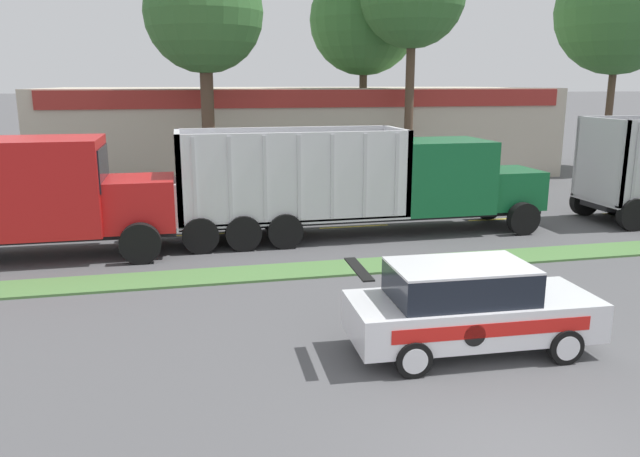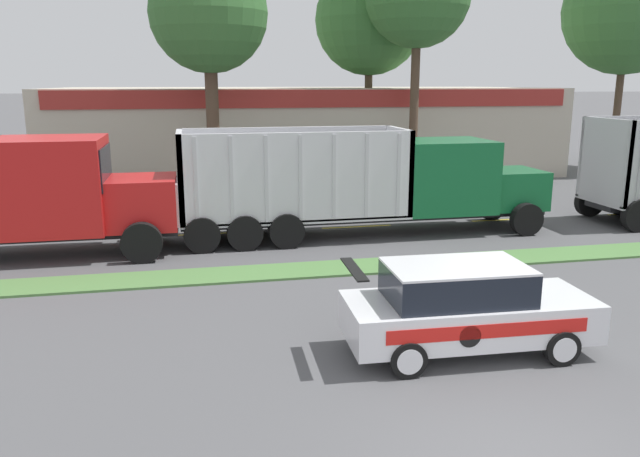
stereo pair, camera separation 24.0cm
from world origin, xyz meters
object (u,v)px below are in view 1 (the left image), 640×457
(rally_car, at_px, (468,307))
(traffic_cone, at_px, (435,298))
(dump_truck_mid, at_px, (396,185))
(dump_truck_lead, at_px, (12,199))

(rally_car, xyz_separation_m, traffic_cone, (0.17, 1.87, -0.49))
(traffic_cone, bearing_deg, dump_truck_mid, 77.23)
(dump_truck_mid, relative_size, rally_car, 2.62)
(dump_truck_mid, bearing_deg, rally_car, -101.24)
(dump_truck_mid, distance_m, rally_car, 9.20)
(dump_truck_lead, height_order, rally_car, dump_truck_lead)
(dump_truck_lead, relative_size, rally_car, 2.36)
(dump_truck_mid, xyz_separation_m, rally_car, (-1.79, -8.99, -0.73))
(dump_truck_mid, distance_m, traffic_cone, 7.41)
(dump_truck_mid, relative_size, traffic_cone, 16.36)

